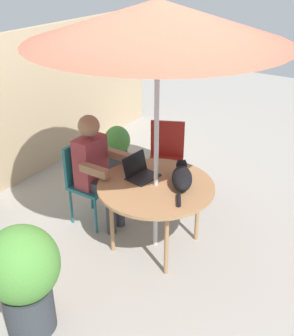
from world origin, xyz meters
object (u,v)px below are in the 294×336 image
at_px(person_seated, 96,166).
at_px(potted_plant_corner, 118,148).
at_px(laptop, 139,170).
at_px(potted_plant_by_chair, 24,275).
at_px(patio_table, 156,189).
at_px(chair_empty, 166,153).
at_px(chair_occupied, 86,176).
at_px(cat, 182,177).
at_px(patio_umbrella, 158,21).

distance_m(person_seated, potted_plant_corner, 1.14).
height_order(laptop, potted_plant_by_chair, potted_plant_by_chair).
bearing_deg(patio_table, chair_empty, 24.98).
bearing_deg(chair_occupied, laptop, -85.32).
height_order(chair_occupied, cat, chair_occupied).
bearing_deg(laptop, cat, -80.00).
bearing_deg(chair_empty, person_seated, 163.66).
xyz_separation_m(patio_table, patio_umbrella, (0.00, 0.00, 1.53)).
relative_size(chair_occupied, potted_plant_by_chair, 0.96).
bearing_deg(chair_empty, patio_table, -155.02).
bearing_deg(potted_plant_by_chair, potted_plant_corner, 21.06).
relative_size(person_seated, potted_plant_corner, 1.80).
bearing_deg(potted_plant_by_chair, person_seated, 17.71).
bearing_deg(laptop, potted_plant_corner, 45.97).
bearing_deg(cat, patio_umbrella, 122.45).
relative_size(patio_umbrella, chair_occupied, 2.61).
height_order(patio_umbrella, person_seated, patio_umbrella).
relative_size(patio_umbrella, chair_empty, 2.61).
distance_m(chair_empty, laptop, 0.96).
distance_m(patio_umbrella, chair_occupied, 1.87).
bearing_deg(patio_umbrella, chair_occupied, 90.00).
bearing_deg(laptop, chair_occupied, 94.68).
distance_m(chair_occupied, potted_plant_corner, 1.05).
height_order(patio_table, chair_empty, chair_empty).
relative_size(patio_table, person_seated, 0.90).
relative_size(chair_occupied, laptop, 2.73).
height_order(patio_table, potted_plant_corner, patio_table).
distance_m(patio_table, chair_occupied, 0.89).
height_order(laptop, cat, laptop).
height_order(patio_table, potted_plant_by_chair, potted_plant_by_chair).
height_order(patio_table, cat, cat).
bearing_deg(patio_table, potted_plant_corner, 50.46).
bearing_deg(patio_table, potted_plant_by_chair, 169.13).
bearing_deg(chair_occupied, patio_umbrella, -90.00).
distance_m(chair_occupied, potted_plant_by_chair, 1.54).
distance_m(patio_umbrella, laptop, 1.43).
relative_size(patio_table, laptop, 3.39).
bearing_deg(patio_umbrella, cat, -57.55).
xyz_separation_m(chair_empty, potted_plant_corner, (0.04, 0.76, -0.14)).
bearing_deg(patio_table, cat, -57.55).
distance_m(patio_umbrella, potted_plant_by_chair, 2.19).
height_order(patio_table, patio_umbrella, patio_umbrella).
distance_m(laptop, potted_plant_by_chair, 1.49).
height_order(patio_table, laptop, laptop).
height_order(patio_umbrella, chair_occupied, patio_umbrella).
bearing_deg(cat, person_seated, 97.97).
bearing_deg(potted_plant_by_chair, chair_empty, 4.17).
bearing_deg(chair_empty, patio_umbrella, -155.02).
distance_m(patio_table, patio_umbrella, 1.53).
bearing_deg(person_seated, potted_plant_by_chair, -162.29).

